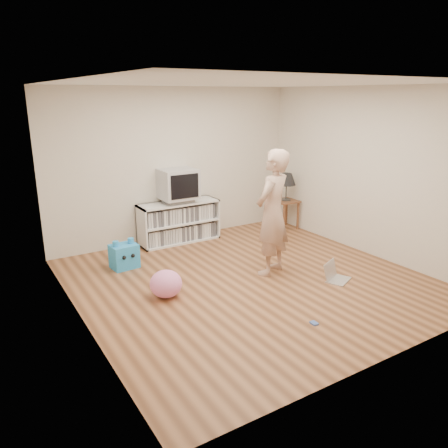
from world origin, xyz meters
name	(u,v)px	position (x,y,z in m)	size (l,w,h in m)	color
ground	(249,280)	(0.00, 0.00, 0.00)	(4.50, 4.50, 0.00)	brown
walls	(251,188)	(0.00, 0.00, 1.30)	(4.52, 4.52, 2.60)	silver
ceiling	(252,83)	(0.00, 0.00, 2.60)	(4.50, 4.50, 0.01)	white
media_unit	(179,222)	(-0.07, 2.04, 0.35)	(1.40, 0.45, 0.70)	white
dvd_deck	(178,200)	(-0.07, 2.02, 0.73)	(0.45, 0.35, 0.07)	gray
crt_tv	(178,184)	(-0.07, 2.02, 1.02)	(0.60, 0.53, 0.50)	#B1B1B7
side_table	(285,207)	(1.99, 1.65, 0.42)	(0.42, 0.42, 0.55)	brown
table_lamp	(287,180)	(1.99, 1.65, 0.94)	(0.34, 0.34, 0.52)	#333333
person	(272,213)	(0.42, 0.06, 0.89)	(0.65, 0.42, 1.77)	tan
laptop	(334,275)	(1.01, -0.61, 0.07)	(0.45, 0.41, 0.25)	silver
playing_cards	(314,323)	(-0.07, -1.38, 0.01)	(0.07, 0.09, 0.02)	#4768BE
plush_blue	(124,256)	(-1.30, 1.35, 0.18)	(0.40, 0.35, 0.43)	#2594E5
plush_pink	(166,284)	(-1.19, 0.13, 0.17)	(0.41, 0.41, 0.35)	pink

